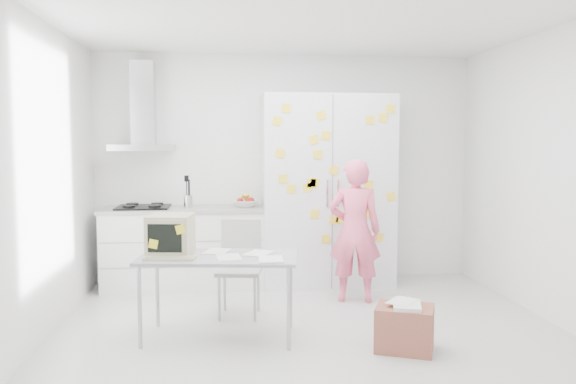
{
  "coord_description": "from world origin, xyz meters",
  "views": [
    {
      "loc": [
        -0.72,
        -4.74,
        1.65
      ],
      "look_at": [
        -0.11,
        0.75,
        1.17
      ],
      "focal_mm": 35.0,
      "sensor_mm": 36.0,
      "label": 1
    }
  ],
  "objects": [
    {
      "name": "floor",
      "position": [
        0.0,
        0.0,
        -0.01
      ],
      "size": [
        4.5,
        4.0,
        0.02
      ],
      "primitive_type": "cube",
      "color": "silver",
      "rests_on": "ground"
    },
    {
      "name": "walls",
      "position": [
        0.0,
        0.72,
        1.35
      ],
      "size": [
        4.52,
        4.01,
        2.7
      ],
      "color": "white",
      "rests_on": "ground"
    },
    {
      "name": "ceiling",
      "position": [
        0.0,
        0.0,
        2.7
      ],
      "size": [
        4.5,
        4.0,
        0.02
      ],
      "primitive_type": "cube",
      "color": "white",
      "rests_on": "walls"
    },
    {
      "name": "counter_run",
      "position": [
        -1.2,
        1.7,
        0.47
      ],
      "size": [
        1.84,
        0.63,
        1.28
      ],
      "color": "white",
      "rests_on": "ground"
    },
    {
      "name": "range_hood",
      "position": [
        -1.65,
        1.84,
        1.96
      ],
      "size": [
        0.7,
        0.48,
        1.01
      ],
      "color": "silver",
      "rests_on": "walls"
    },
    {
      "name": "tall_cabinet",
      "position": [
        0.45,
        1.67,
        1.1
      ],
      "size": [
        1.5,
        0.68,
        2.2
      ],
      "color": "silver",
      "rests_on": "ground"
    },
    {
      "name": "person",
      "position": [
        0.6,
        0.91,
        0.74
      ],
      "size": [
        0.6,
        0.46,
        1.49
      ],
      "primitive_type": "imported",
      "rotation": [
        0.0,
        0.0,
        2.94
      ],
      "color": "#FF6387",
      "rests_on": "ground"
    },
    {
      "name": "desk",
      "position": [
        -1.05,
        0.03,
        0.79
      ],
      "size": [
        1.39,
        0.83,
        1.04
      ],
      "rotation": [
        0.0,
        0.0,
        -0.14
      ],
      "color": "#94989E",
      "rests_on": "ground"
    },
    {
      "name": "chair",
      "position": [
        -0.59,
        0.6,
        0.51
      ],
      "size": [
        0.47,
        0.47,
        0.91
      ],
      "rotation": [
        0.0,
        0.0,
        -0.15
      ],
      "color": "#A3A2A0",
      "rests_on": "ground"
    },
    {
      "name": "cardboard_box",
      "position": [
        0.69,
        -0.5,
        0.18
      ],
      "size": [
        0.55,
        0.5,
        0.39
      ],
      "rotation": [
        0.0,
        0.0,
        -0.41
      ],
      "color": "#92523F",
      "rests_on": "ground"
    }
  ]
}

